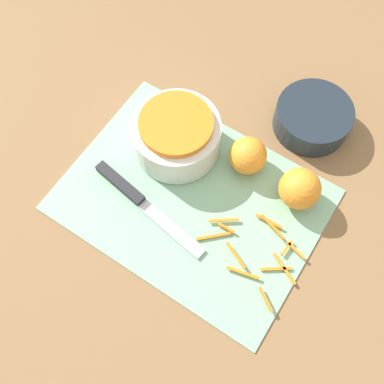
% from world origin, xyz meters
% --- Properties ---
extents(ground_plane, '(4.00, 4.00, 0.00)m').
position_xyz_m(ground_plane, '(0.00, 0.00, 0.00)').
color(ground_plane, olive).
extents(cutting_board, '(0.47, 0.35, 0.01)m').
position_xyz_m(cutting_board, '(0.00, 0.00, 0.00)').
color(cutting_board, '#84B793').
rests_on(cutting_board, ground_plane).
extents(bowl_speckled, '(0.17, 0.17, 0.09)m').
position_xyz_m(bowl_speckled, '(-0.09, 0.08, 0.05)').
color(bowl_speckled, silver).
rests_on(bowl_speckled, cutting_board).
extents(bowl_dark, '(0.15, 0.15, 0.06)m').
position_xyz_m(bowl_dark, '(0.11, 0.27, 0.03)').
color(bowl_dark, '#1E2833').
rests_on(bowl_dark, ground_plane).
extents(knife, '(0.26, 0.06, 0.02)m').
position_xyz_m(knife, '(-0.10, -0.05, 0.01)').
color(knife, '#232328').
rests_on(knife, cutting_board).
extents(orange_left, '(0.08, 0.08, 0.08)m').
position_xyz_m(orange_left, '(0.16, 0.11, 0.04)').
color(orange_left, orange).
rests_on(orange_left, cutting_board).
extents(orange_right, '(0.07, 0.07, 0.07)m').
position_xyz_m(orange_right, '(0.05, 0.12, 0.04)').
color(orange_right, orange).
rests_on(orange_right, cutting_board).
extents(peel_pile, '(0.19, 0.15, 0.01)m').
position_xyz_m(peel_pile, '(0.15, -0.02, 0.01)').
color(peel_pile, orange).
rests_on(peel_pile, cutting_board).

